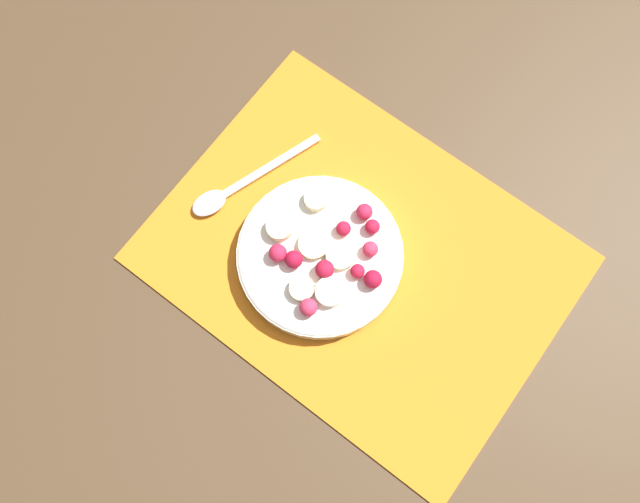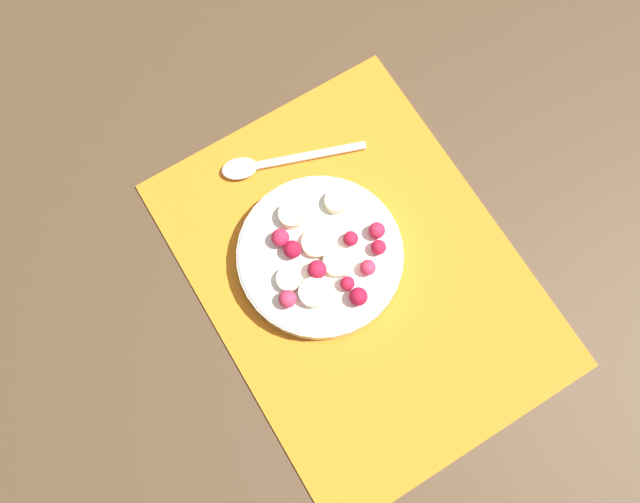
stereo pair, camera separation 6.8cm
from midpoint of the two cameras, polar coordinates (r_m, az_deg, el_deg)
The scene contains 4 objects.
ground_plane at distance 0.72m, azimuth 6.14°, elevation -2.46°, with size 3.00×3.00×0.00m, color #4C3823.
placemat at distance 0.72m, azimuth 6.16°, elevation -2.40°, with size 0.45×0.34×0.01m.
fruit_bowl at distance 0.70m, azimuth 2.77°, elevation -0.89°, with size 0.19×0.19×0.05m.
spoon at distance 0.75m, azimuth -2.60°, elevation 7.53°, with size 0.08×0.17×0.01m.
Camera 2 is at (-0.12, 0.12, 0.70)m, focal length 35.00 mm.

